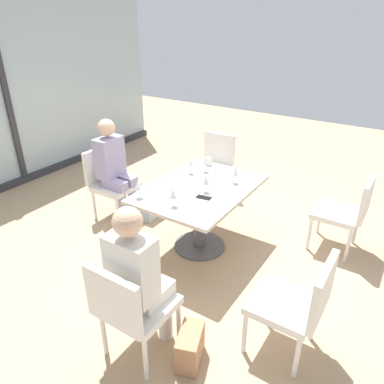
{
  "coord_description": "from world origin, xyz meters",
  "views": [
    {
      "loc": [
        -2.86,
        -1.76,
        2.34
      ],
      "look_at": [
        0.0,
        0.1,
        0.65
      ],
      "focal_mm": 33.93,
      "sensor_mm": 36.0,
      "label": 1
    }
  ],
  "objects_px": {
    "person_side_end": "(139,275)",
    "wine_glass_2": "(138,185)",
    "chair_front_left": "(298,301)",
    "chair_near_window": "(109,179)",
    "person_near_window": "(114,166)",
    "handbag_1": "(190,347)",
    "dining_table_main": "(200,202)",
    "wine_glass_3": "(190,162)",
    "wine_glass_4": "(206,180)",
    "chair_front_right": "(348,209)",
    "wine_glass_1": "(205,161)",
    "coffee_cup": "(208,161)",
    "handbag_0": "(152,207)",
    "cell_phone_on_table": "(204,197)",
    "chair_far_right": "(213,162)",
    "wine_glass_5": "(235,171)",
    "chair_side_end": "(130,306)",
    "wine_glass_0": "(173,194)"
  },
  "relations": [
    {
      "from": "person_side_end",
      "to": "wine_glass_2",
      "type": "height_order",
      "value": "person_side_end"
    },
    {
      "from": "chair_front_left",
      "to": "wine_glass_2",
      "type": "distance_m",
      "value": 1.76
    },
    {
      "from": "chair_near_window",
      "to": "person_near_window",
      "type": "xyz_separation_m",
      "value": [
        -0.0,
        -0.11,
        0.2
      ]
    },
    {
      "from": "person_near_window",
      "to": "handbag_1",
      "type": "xyz_separation_m",
      "value": [
        -1.3,
        -1.94,
        -0.56
      ]
    },
    {
      "from": "dining_table_main",
      "to": "wine_glass_3",
      "type": "distance_m",
      "value": 0.48
    },
    {
      "from": "wine_glass_3",
      "to": "wine_glass_4",
      "type": "xyz_separation_m",
      "value": [
        -0.31,
        -0.39,
        0.0
      ]
    },
    {
      "from": "chair_near_window",
      "to": "wine_glass_4",
      "type": "bearing_deg",
      "value": -92.54
    },
    {
      "from": "chair_front_right",
      "to": "wine_glass_1",
      "type": "bearing_deg",
      "value": 105.88
    },
    {
      "from": "person_near_window",
      "to": "wine_glass_1",
      "type": "relative_size",
      "value": 6.81
    },
    {
      "from": "wine_glass_3",
      "to": "handbag_1",
      "type": "height_order",
      "value": "wine_glass_3"
    },
    {
      "from": "handbag_1",
      "to": "wine_glass_1",
      "type": "bearing_deg",
      "value": 8.83
    },
    {
      "from": "coffee_cup",
      "to": "handbag_1",
      "type": "bearing_deg",
      "value": -152.54
    },
    {
      "from": "wine_glass_4",
      "to": "wine_glass_3",
      "type": "bearing_deg",
      "value": 50.92
    },
    {
      "from": "person_side_end",
      "to": "handbag_0",
      "type": "distance_m",
      "value": 2.08
    },
    {
      "from": "person_side_end",
      "to": "cell_phone_on_table",
      "type": "height_order",
      "value": "person_side_end"
    },
    {
      "from": "chair_front_right",
      "to": "handbag_0",
      "type": "relative_size",
      "value": 2.9
    },
    {
      "from": "chair_near_window",
      "to": "person_side_end",
      "type": "height_order",
      "value": "person_side_end"
    },
    {
      "from": "chair_near_window",
      "to": "person_side_end",
      "type": "xyz_separation_m",
      "value": [
        -1.38,
        -1.67,
        0.2
      ]
    },
    {
      "from": "handbag_1",
      "to": "cell_phone_on_table",
      "type": "bearing_deg",
      "value": 7.84
    },
    {
      "from": "chair_front_right",
      "to": "dining_table_main",
      "type": "bearing_deg",
      "value": 121.33
    },
    {
      "from": "chair_front_left",
      "to": "wine_glass_3",
      "type": "distance_m",
      "value": 1.96
    },
    {
      "from": "person_side_end",
      "to": "wine_glass_3",
      "type": "distance_m",
      "value": 1.76
    },
    {
      "from": "cell_phone_on_table",
      "to": "handbag_1",
      "type": "distance_m",
      "value": 1.39
    },
    {
      "from": "chair_near_window",
      "to": "wine_glass_2",
      "type": "xyz_separation_m",
      "value": [
        -0.52,
        -0.94,
        0.37
      ]
    },
    {
      "from": "chair_near_window",
      "to": "chair_far_right",
      "type": "distance_m",
      "value": 1.44
    },
    {
      "from": "dining_table_main",
      "to": "chair_front_right",
      "type": "xyz_separation_m",
      "value": [
        0.8,
        -1.32,
        -0.06
      ]
    },
    {
      "from": "chair_front_left",
      "to": "person_side_end",
      "type": "xyz_separation_m",
      "value": [
        -0.57,
        0.97,
        0.2
      ]
    },
    {
      "from": "wine_glass_4",
      "to": "wine_glass_5",
      "type": "height_order",
      "value": "same"
    },
    {
      "from": "dining_table_main",
      "to": "coffee_cup",
      "type": "relative_size",
      "value": 14.84
    },
    {
      "from": "chair_near_window",
      "to": "chair_side_end",
      "type": "xyz_separation_m",
      "value": [
        -1.49,
        -1.67,
        0.0
      ]
    },
    {
      "from": "chair_far_right",
      "to": "handbag_0",
      "type": "distance_m",
      "value": 1.08
    },
    {
      "from": "chair_side_end",
      "to": "cell_phone_on_table",
      "type": "bearing_deg",
      "value": 8.51
    },
    {
      "from": "wine_glass_1",
      "to": "cell_phone_on_table",
      "type": "xyz_separation_m",
      "value": [
        -0.56,
        -0.32,
        -0.13
      ]
    },
    {
      "from": "person_near_window",
      "to": "wine_glass_2",
      "type": "relative_size",
      "value": 6.81
    },
    {
      "from": "dining_table_main",
      "to": "wine_glass_3",
      "type": "height_order",
      "value": "wine_glass_3"
    },
    {
      "from": "chair_side_end",
      "to": "chair_far_right",
      "type": "bearing_deg",
      "value": 18.02
    },
    {
      "from": "chair_far_right",
      "to": "dining_table_main",
      "type": "bearing_deg",
      "value": -156.34
    },
    {
      "from": "wine_glass_0",
      "to": "handbag_1",
      "type": "distance_m",
      "value": 1.31
    },
    {
      "from": "chair_near_window",
      "to": "chair_front_right",
      "type": "distance_m",
      "value": 2.76
    },
    {
      "from": "chair_side_end",
      "to": "wine_glass_4",
      "type": "xyz_separation_m",
      "value": [
        1.43,
        0.25,
        0.37
      ]
    },
    {
      "from": "wine_glass_1",
      "to": "handbag_0",
      "type": "relative_size",
      "value": 0.62
    },
    {
      "from": "wine_glass_1",
      "to": "person_near_window",
      "type": "bearing_deg",
      "value": 110.04
    },
    {
      "from": "dining_table_main",
      "to": "wine_glass_4",
      "type": "height_order",
      "value": "wine_glass_4"
    },
    {
      "from": "chair_near_window",
      "to": "coffee_cup",
      "type": "relative_size",
      "value": 9.67
    },
    {
      "from": "chair_near_window",
      "to": "wine_glass_1",
      "type": "relative_size",
      "value": 4.7
    },
    {
      "from": "chair_far_right",
      "to": "wine_glass_5",
      "type": "distance_m",
      "value": 1.25
    },
    {
      "from": "dining_table_main",
      "to": "chair_side_end",
      "type": "xyz_separation_m",
      "value": [
        -1.49,
        -0.35,
        -0.06
      ]
    },
    {
      "from": "chair_front_left",
      "to": "handbag_1",
      "type": "relative_size",
      "value": 2.9
    },
    {
      "from": "person_side_end",
      "to": "coffee_cup",
      "type": "distance_m",
      "value": 2.04
    },
    {
      "from": "person_near_window",
      "to": "wine_glass_0",
      "type": "height_order",
      "value": "person_near_window"
    }
  ]
}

